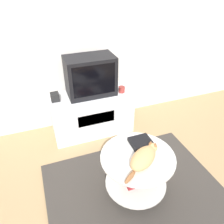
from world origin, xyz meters
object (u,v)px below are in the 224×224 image
at_px(tv, 90,76).
at_px(speaker, 55,97).
at_px(cat, 144,157).
at_px(dvd_box, 141,142).

distance_m(tv, speaker, 0.52).
bearing_deg(cat, dvd_box, 33.70).
distance_m(tv, dvd_box, 1.14).
relative_size(speaker, cat, 0.23).
height_order(tv, cat, tv).
xyz_separation_m(tv, cat, (0.11, -1.31, -0.27)).
relative_size(speaker, dvd_box, 0.49).
bearing_deg(dvd_box, speaker, 123.33).
relative_size(tv, dvd_box, 2.92).
xyz_separation_m(tv, speaker, (-0.48, -0.03, -0.20)).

